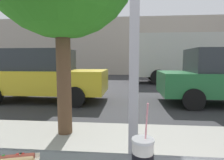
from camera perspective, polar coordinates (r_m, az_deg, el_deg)
The scene contains 5 objects.
ground_plane at distance 9.06m, azimuth 5.38°, elevation -3.25°, with size 60.00×60.00×0.00m, color #2D2D30.
building_facade_far at distance 19.36m, azimuth 5.44°, elevation 9.92°, with size 28.00×1.20×5.57m, color #A89E8E.
soda_cup_right at distance 0.88m, azimuth 9.15°, elevation -21.84°, with size 0.10×0.10×0.33m.
parked_car_yellow at distance 7.22m, azimuth -19.91°, elevation 1.35°, with size 4.36×1.92×1.82m.
box_truck at distance 12.83m, azimuth 20.68°, elevation 6.44°, with size 7.10×2.44×3.00m.
Camera 1 is at (-0.02, -0.94, 1.45)m, focal length 30.64 mm.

